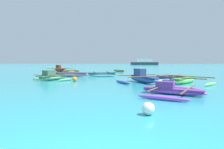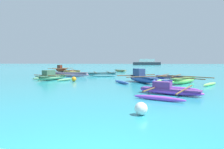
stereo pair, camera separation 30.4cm
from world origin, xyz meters
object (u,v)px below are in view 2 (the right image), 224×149
object	(u,v)px
mooring_buoy_0	(141,109)
moored_boat_4	(72,72)
moored_boat_6	(141,78)
moored_boat_8	(169,90)
moored_boat_3	(184,80)
moored_boat_2	(61,69)
moored_boat_9	(102,74)
moored_boat_1	(52,77)
mooring_buoy_1	(74,79)
moored_boat_0	(170,78)
distant_ferry	(147,62)
moored_boat_7	(120,71)
moored_boat_5	(70,74)

from	to	relation	value
mooring_buoy_0	moored_boat_4	bearing A→B (deg)	112.30
moored_boat_6	moored_boat_8	bearing A→B (deg)	-17.15
moored_boat_3	moored_boat_6	distance (m)	3.11
moored_boat_2	moored_boat_6	world-z (taller)	moored_boat_6
moored_boat_3	moored_boat_9	distance (m)	9.92
moored_boat_1	moored_boat_8	bearing A→B (deg)	-101.81
moored_boat_8	mooring_buoy_1	size ratio (longest dim) A/B	10.87
moored_boat_3	mooring_buoy_0	bearing A→B (deg)	-161.26
moored_boat_0	moored_boat_4	world-z (taller)	moored_boat_0
moored_boat_1	moored_boat_4	size ratio (longest dim) A/B	0.85
moored_boat_1	moored_boat_4	xyz separation A→B (m)	(-1.37, 10.28, -0.10)
moored_boat_1	moored_boat_6	distance (m)	7.70
moored_boat_9	distant_ferry	size ratio (longest dim) A/B	0.31
distant_ferry	moored_boat_8	bearing A→B (deg)	-93.22
moored_boat_0	moored_boat_7	distance (m)	13.38
moored_boat_8	distant_ferry	xyz separation A→B (m)	(4.35, 77.23, 0.85)
moored_boat_0	moored_boat_5	xyz separation A→B (m)	(-9.70, 2.41, 0.06)
moored_boat_4	moored_boat_7	world-z (taller)	moored_boat_4
moored_boat_8	moored_boat_5	bearing A→B (deg)	154.58
moored_boat_2	moored_boat_6	xyz separation A→B (m)	(11.77, -14.75, 0.01)
moored_boat_8	distant_ferry	size ratio (longest dim) A/B	0.36
moored_boat_5	moored_boat_2	bearing A→B (deg)	116.74
moored_boat_9	distant_ferry	bearing A→B (deg)	66.01
moored_boat_9	moored_boat_1	bearing A→B (deg)	-139.70
mooring_buoy_1	moored_boat_3	bearing A→B (deg)	-4.09
moored_boat_0	moored_boat_1	world-z (taller)	moored_boat_1
moored_boat_8	moored_boat_4	bearing A→B (deg)	146.37
moored_boat_4	mooring_buoy_1	xyz separation A→B (m)	(3.63, -11.31, 0.00)
moored_boat_8	moored_boat_9	bearing A→B (deg)	138.92
moored_boat_6	moored_boat_8	xyz separation A→B (m)	(1.09, -5.44, -0.14)
moored_boat_0	moored_boat_8	size ratio (longest dim) A/B	1.00
moored_boat_2	moored_boat_4	distance (m)	4.27
moored_boat_0	moored_boat_5	bearing A→B (deg)	-170.37
moored_boat_2	moored_boat_8	distance (m)	23.93
moored_boat_4	moored_boat_9	world-z (taller)	moored_boat_9
moored_boat_5	mooring_buoy_1	xyz separation A→B (m)	(1.81, -4.58, -0.07)
moored_boat_2	moored_boat_4	world-z (taller)	moored_boat_2
moored_boat_3	moored_boat_2	bearing A→B (deg)	84.60
moored_boat_9	distant_ferry	xyz separation A→B (m)	(9.47, 65.26, 0.85)
moored_boat_3	moored_boat_5	size ratio (longest dim) A/B	1.04
mooring_buoy_1	moored_boat_9	bearing A→B (deg)	78.35
moored_boat_3	moored_boat_4	world-z (taller)	moored_boat_3
moored_boat_7	mooring_buoy_0	bearing A→B (deg)	-44.03
moored_boat_4	mooring_buoy_1	distance (m)	11.88
moored_boat_6	mooring_buoy_1	distance (m)	5.34
moored_boat_6	distant_ferry	world-z (taller)	distant_ferry
moored_boat_7	mooring_buoy_0	xyz separation A→B (m)	(2.05, -24.10, 0.01)
moored_boat_4	moored_boat_7	bearing A→B (deg)	-2.17
moored_boat_0	distant_ferry	xyz separation A→B (m)	(2.89, 69.41, 0.85)
moored_boat_2	moored_boat_5	bearing A→B (deg)	-28.18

